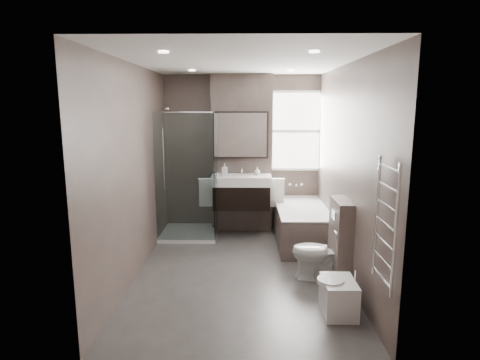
{
  "coord_description": "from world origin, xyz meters",
  "views": [
    {
      "loc": [
        0.07,
        -4.87,
        2.1
      ],
      "look_at": [
        -0.01,
        0.15,
        1.16
      ],
      "focal_mm": 30.0,
      "sensor_mm": 36.0,
      "label": 1
    }
  ],
  "objects_px": {
    "bathtub": "(301,223)",
    "bidet": "(338,296)",
    "vanity": "(242,191)",
    "toilet": "(320,253)"
  },
  "relations": [
    {
      "from": "bathtub",
      "to": "bidet",
      "type": "xyz_separation_m",
      "value": [
        0.09,
        -2.16,
        -0.13
      ]
    },
    {
      "from": "vanity",
      "to": "toilet",
      "type": "relative_size",
      "value": 1.4
    },
    {
      "from": "toilet",
      "to": "bidet",
      "type": "relative_size",
      "value": 1.45
    },
    {
      "from": "vanity",
      "to": "bathtub",
      "type": "xyz_separation_m",
      "value": [
        0.92,
        -0.33,
        -0.43
      ]
    },
    {
      "from": "toilet",
      "to": "bidet",
      "type": "bearing_deg",
      "value": 16.87
    },
    {
      "from": "bathtub",
      "to": "vanity",
      "type": "bearing_deg",
      "value": 160.63
    },
    {
      "from": "vanity",
      "to": "bathtub",
      "type": "bearing_deg",
      "value": -19.37
    },
    {
      "from": "vanity",
      "to": "bathtub",
      "type": "relative_size",
      "value": 0.59
    },
    {
      "from": "bathtub",
      "to": "bidet",
      "type": "relative_size",
      "value": 3.4
    },
    {
      "from": "bidet",
      "to": "vanity",
      "type": "bearing_deg",
      "value": 112.2
    }
  ]
}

